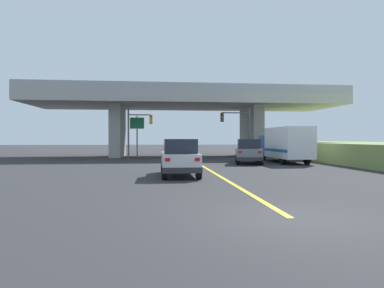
# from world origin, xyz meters

# --- Properties ---
(ground) EXTENTS (160.00, 160.00, 0.00)m
(ground) POSITION_xyz_m (0.00, 30.77, 0.00)
(ground) COLOR #2B2B2D
(overpass_bridge) EXTENTS (34.98, 10.45, 7.79)m
(overpass_bridge) POSITION_xyz_m (0.00, 30.77, 5.75)
(overpass_bridge) COLOR #A8A59E
(overpass_bridge) RESTS_ON ground
(lane_divider_stripe) EXTENTS (0.20, 27.70, 0.01)m
(lane_divider_stripe) POSITION_xyz_m (0.00, 13.85, 0.00)
(lane_divider_stripe) COLOR yellow
(lane_divider_stripe) RESTS_ON ground
(suv_lead) EXTENTS (1.98, 4.56, 2.02)m
(suv_lead) POSITION_xyz_m (-2.17, 10.02, 1.01)
(suv_lead) COLOR silver
(suv_lead) RESTS_ON ground
(suv_crossing) EXTENTS (2.86, 4.73, 2.02)m
(suv_crossing) POSITION_xyz_m (4.06, 18.56, 1.01)
(suv_crossing) COLOR slate
(suv_crossing) RESTS_ON ground
(box_truck) EXTENTS (2.33, 7.43, 3.00)m
(box_truck) POSITION_xyz_m (7.56, 19.49, 1.59)
(box_truck) COLOR navy
(box_truck) RESTS_ON ground
(sedan_oncoming) EXTENTS (2.02, 4.57, 2.02)m
(sedan_oncoming) POSITION_xyz_m (-0.33, 38.70, 1.01)
(sedan_oncoming) COLOR navy
(sedan_oncoming) RESTS_ON ground
(traffic_signal_nearside) EXTENTS (3.17, 0.36, 5.32)m
(traffic_signal_nearside) POSITION_xyz_m (5.26, 26.34, 3.45)
(traffic_signal_nearside) COLOR #56595E
(traffic_signal_nearside) RESTS_ON ground
(traffic_signal_farside) EXTENTS (2.58, 0.36, 5.21)m
(traffic_signal_farside) POSITION_xyz_m (-5.48, 27.07, 3.28)
(traffic_signal_farside) COLOR #56595E
(traffic_signal_farside) RESTS_ON ground
(highway_sign) EXTENTS (1.56, 0.17, 4.54)m
(highway_sign) POSITION_xyz_m (-5.54, 28.74, 3.32)
(highway_sign) COLOR slate
(highway_sign) RESTS_ON ground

